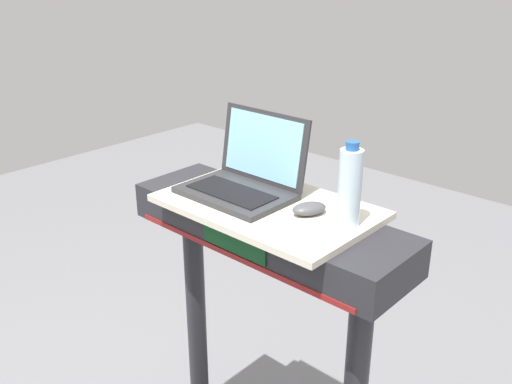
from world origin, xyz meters
TOP-DOWN VIEW (x-y plane):
  - desk_board at (0.00, 0.70)m, footprint 0.62×0.39m
  - laptop at (-0.11, 0.72)m, footprint 0.33×0.26m
  - computer_mouse at (0.14, 0.72)m, footprint 0.10×0.12m
  - water_bottle at (0.25, 0.74)m, footprint 0.06×0.06m

SIDE VIEW (x-z plane):
  - desk_board at x=0.00m, z-range 1.15..1.17m
  - computer_mouse at x=0.14m, z-range 1.17..1.20m
  - laptop at x=-0.11m, z-range 1.10..1.33m
  - water_bottle at x=0.25m, z-range 1.16..1.39m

